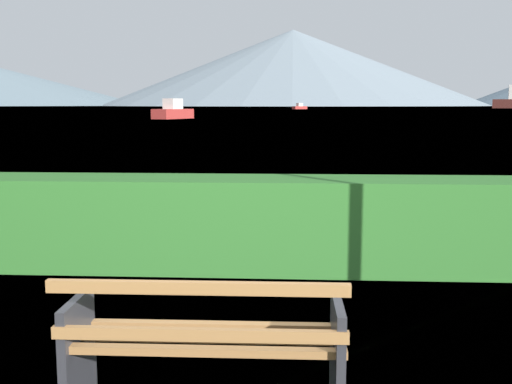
% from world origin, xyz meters
% --- Properties ---
extents(water_surface, '(620.00, 620.00, 0.00)m').
position_xyz_m(water_surface, '(0.00, 307.05, 0.00)').
color(water_surface, slate).
rests_on(water_surface, ground_plane).
extents(park_bench, '(1.56, 0.58, 0.87)m').
position_xyz_m(park_bench, '(0.00, -0.06, 0.42)').
color(park_bench, '#A0703F').
rests_on(park_bench, ground_plane).
extents(hedge_row, '(9.33, 0.82, 0.98)m').
position_xyz_m(hedge_row, '(0.00, 3.21, 0.49)').
color(hedge_row, '#2D6B28').
rests_on(hedge_row, ground_plane).
extents(fishing_boat_near, '(5.02, 4.65, 1.96)m').
position_xyz_m(fishing_boat_near, '(2.63, 202.70, 0.68)').
color(fishing_boat_near, '#B2332D').
rests_on(fishing_boat_near, water_surface).
extents(sailboat_mid, '(4.20, 6.37, 2.37)m').
position_xyz_m(sailboat_mid, '(-13.64, 70.34, 0.82)').
color(sailboat_mid, '#B2332D').
rests_on(sailboat_mid, water_surface).
extents(distant_hills, '(909.46, 345.52, 66.79)m').
position_xyz_m(distant_hills, '(-30.17, 571.15, 28.29)').
color(distant_hills, slate).
rests_on(distant_hills, ground_plane).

